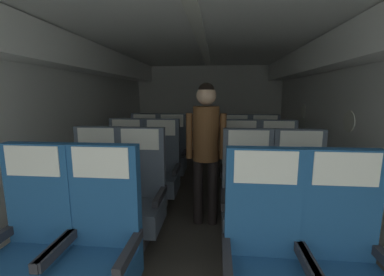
{
  "coord_description": "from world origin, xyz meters",
  "views": [
    {
      "loc": [
        0.21,
        0.1,
        1.45
      ],
      "look_at": [
        -0.09,
        3.21,
        0.9
      ],
      "focal_mm": 23.76,
      "sensor_mm": 36.0,
      "label": 1
    }
  ],
  "objects_px": {
    "seat_b_left_window": "(95,195)",
    "seat_b_right_window": "(247,201)",
    "seat_a_left_window": "(32,247)",
    "seat_b_left_aisle": "(139,197)",
    "seat_d_right_aisle": "(264,157)",
    "seat_a_left_aisle": "(100,250)",
    "seat_c_left_aisle": "(160,171)",
    "seat_a_right_aisle": "(344,265)",
    "seat_d_left_aisle": "(172,155)",
    "seat_b_right_aisle": "(299,203)",
    "seat_a_right_window": "(264,261)",
    "seat_d_left_window": "(144,154)",
    "seat_c_right_aisle": "(278,174)",
    "seat_d_right_window": "(235,157)",
    "flight_attendant": "(206,140)",
    "seat_c_right_window": "(240,173)",
    "seat_c_left_window": "(126,170)"
  },
  "relations": [
    {
      "from": "seat_a_left_aisle",
      "to": "seat_b_right_aisle",
      "type": "distance_m",
      "value": 1.72
    },
    {
      "from": "seat_c_right_aisle",
      "to": "seat_d_right_aisle",
      "type": "relative_size",
      "value": 1.0
    },
    {
      "from": "seat_b_left_window",
      "to": "seat_b_left_aisle",
      "type": "xyz_separation_m",
      "value": [
        0.45,
        -0.02,
        0.0
      ]
    },
    {
      "from": "seat_a_right_window",
      "to": "seat_b_left_window",
      "type": "height_order",
      "value": "same"
    },
    {
      "from": "seat_a_left_aisle",
      "to": "seat_c_left_aisle",
      "type": "height_order",
      "value": "same"
    },
    {
      "from": "seat_b_left_window",
      "to": "seat_d_left_aisle",
      "type": "relative_size",
      "value": 1.0
    },
    {
      "from": "seat_b_right_window",
      "to": "seat_d_right_aisle",
      "type": "xyz_separation_m",
      "value": [
        0.46,
        1.7,
        0.0
      ]
    },
    {
      "from": "seat_b_left_window",
      "to": "seat_c_right_window",
      "type": "bearing_deg",
      "value": 29.37
    },
    {
      "from": "seat_a_right_window",
      "to": "seat_d_right_aisle",
      "type": "distance_m",
      "value": 2.6
    },
    {
      "from": "seat_b_right_aisle",
      "to": "seat_d_left_window",
      "type": "bearing_deg",
      "value": 138.78
    },
    {
      "from": "seat_d_left_window",
      "to": "seat_a_right_aisle",
      "type": "bearing_deg",
      "value": -52.94
    },
    {
      "from": "seat_b_left_aisle",
      "to": "seat_d_left_window",
      "type": "height_order",
      "value": "same"
    },
    {
      "from": "seat_b_right_aisle",
      "to": "seat_c_right_aisle",
      "type": "xyz_separation_m",
      "value": [
        0.0,
        0.84,
        0.0
      ]
    },
    {
      "from": "seat_b_left_aisle",
      "to": "flight_attendant",
      "type": "relative_size",
      "value": 0.72
    },
    {
      "from": "seat_b_left_aisle",
      "to": "seat_d_left_window",
      "type": "distance_m",
      "value": 1.77
    },
    {
      "from": "seat_b_left_window",
      "to": "seat_d_right_window",
      "type": "distance_m",
      "value": 2.23
    },
    {
      "from": "seat_d_left_aisle",
      "to": "seat_c_left_window",
      "type": "bearing_deg",
      "value": -117.62
    },
    {
      "from": "seat_a_left_window",
      "to": "seat_b_right_window",
      "type": "bearing_deg",
      "value": 30.03
    },
    {
      "from": "seat_c_left_aisle",
      "to": "seat_b_right_window",
      "type": "bearing_deg",
      "value": -40.1
    },
    {
      "from": "seat_a_right_aisle",
      "to": "seat_d_left_window",
      "type": "bearing_deg",
      "value": 127.06
    },
    {
      "from": "seat_a_left_window",
      "to": "seat_a_right_window",
      "type": "relative_size",
      "value": 1.0
    },
    {
      "from": "seat_b_right_aisle",
      "to": "seat_d_left_aisle",
      "type": "bearing_deg",
      "value": 130.98
    },
    {
      "from": "seat_c_left_aisle",
      "to": "seat_d_left_aisle",
      "type": "distance_m",
      "value": 0.87
    },
    {
      "from": "seat_b_right_aisle",
      "to": "seat_d_left_window",
      "type": "distance_m",
      "value": 2.58
    },
    {
      "from": "seat_a_left_aisle",
      "to": "seat_d_left_window",
      "type": "relative_size",
      "value": 1.0
    },
    {
      "from": "seat_c_right_aisle",
      "to": "flight_attendant",
      "type": "relative_size",
      "value": 0.72
    },
    {
      "from": "seat_a_right_window",
      "to": "seat_c_left_window",
      "type": "distance_m",
      "value": 2.25
    },
    {
      "from": "seat_d_left_window",
      "to": "seat_a_right_window",
      "type": "bearing_deg",
      "value": -60.12
    },
    {
      "from": "seat_a_right_window",
      "to": "seat_b_left_aisle",
      "type": "distance_m",
      "value": 1.33
    },
    {
      "from": "seat_a_right_aisle",
      "to": "seat_c_left_window",
      "type": "height_order",
      "value": "same"
    },
    {
      "from": "seat_c_right_window",
      "to": "flight_attendant",
      "type": "bearing_deg",
      "value": -135.36
    },
    {
      "from": "seat_a_left_window",
      "to": "seat_d_left_aisle",
      "type": "relative_size",
      "value": 1.0
    },
    {
      "from": "seat_d_right_aisle",
      "to": "seat_b_right_window",
      "type": "bearing_deg",
      "value": -105.1
    },
    {
      "from": "seat_a_right_aisle",
      "to": "seat_d_right_window",
      "type": "bearing_deg",
      "value": 100.13
    },
    {
      "from": "seat_b_right_aisle",
      "to": "seat_c_left_window",
      "type": "xyz_separation_m",
      "value": [
        -1.94,
        0.84,
        0.0
      ]
    },
    {
      "from": "seat_b_right_aisle",
      "to": "seat_a_right_aisle",
      "type": "bearing_deg",
      "value": -90.82
    },
    {
      "from": "seat_b_left_aisle",
      "to": "seat_d_right_aisle",
      "type": "relative_size",
      "value": 1.0
    },
    {
      "from": "seat_b_right_window",
      "to": "seat_c_left_aisle",
      "type": "bearing_deg",
      "value": 139.9
    },
    {
      "from": "seat_b_left_window",
      "to": "seat_b_right_window",
      "type": "relative_size",
      "value": 1.0
    },
    {
      "from": "seat_a_left_aisle",
      "to": "seat_d_left_aisle",
      "type": "distance_m",
      "value": 2.56
    },
    {
      "from": "seat_b_left_aisle",
      "to": "seat_c_right_aisle",
      "type": "xyz_separation_m",
      "value": [
        1.49,
        0.85,
        0.0
      ]
    },
    {
      "from": "seat_a_right_aisle",
      "to": "seat_d_right_aisle",
      "type": "relative_size",
      "value": 1.0
    },
    {
      "from": "seat_c_left_aisle",
      "to": "seat_b_left_window",
      "type": "bearing_deg",
      "value": -119.42
    },
    {
      "from": "seat_c_left_window",
      "to": "seat_d_left_aisle",
      "type": "xyz_separation_m",
      "value": [
        0.45,
        0.87,
        0.0
      ]
    },
    {
      "from": "seat_b_left_window",
      "to": "seat_b_right_aisle",
      "type": "bearing_deg",
      "value": -0.31
    },
    {
      "from": "seat_c_left_window",
      "to": "seat_c_right_window",
      "type": "height_order",
      "value": "same"
    },
    {
      "from": "seat_a_left_aisle",
      "to": "seat_c_left_aisle",
      "type": "xyz_separation_m",
      "value": [
        0.02,
        1.69,
        0.0
      ]
    },
    {
      "from": "seat_a_right_aisle",
      "to": "seat_d_right_aisle",
      "type": "bearing_deg",
      "value": 89.9
    },
    {
      "from": "seat_b_left_aisle",
      "to": "seat_d_left_aisle",
      "type": "bearing_deg",
      "value": 89.77
    },
    {
      "from": "seat_a_left_aisle",
      "to": "seat_b_right_window",
      "type": "bearing_deg",
      "value": 39.7
    }
  ]
}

